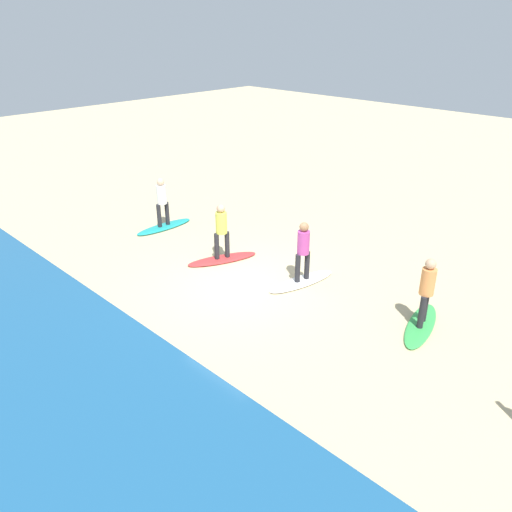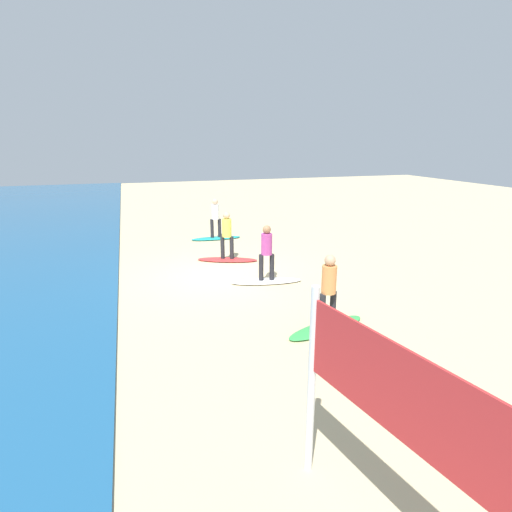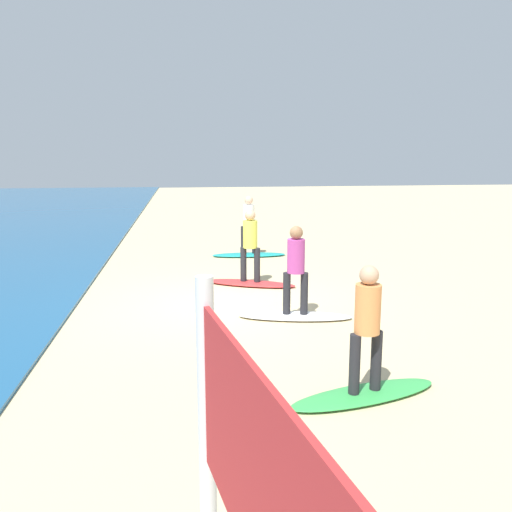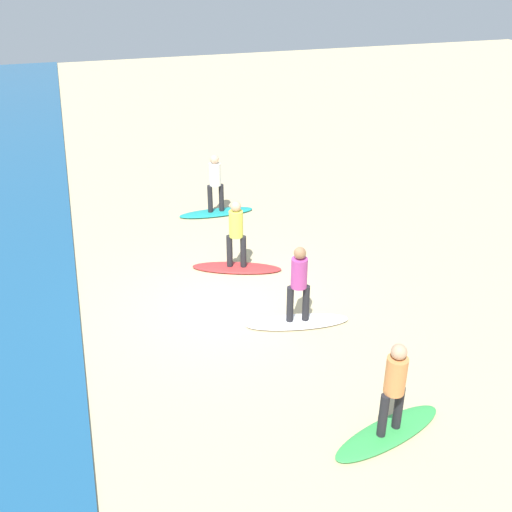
% 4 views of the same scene
% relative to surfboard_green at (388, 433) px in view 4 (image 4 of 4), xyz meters
% --- Properties ---
extents(ground_plane, '(60.00, 60.00, 0.00)m').
position_rel_surfboard_green_xyz_m(ground_plane, '(4.38, 1.46, -0.04)').
color(ground_plane, '#CCB789').
extents(surfboard_green, '(1.12, 2.17, 0.09)m').
position_rel_surfboard_green_xyz_m(surfboard_green, '(0.00, 0.00, 0.00)').
color(surfboard_green, green).
rests_on(surfboard_green, ground).
extents(surfer_green, '(0.32, 0.45, 1.64)m').
position_rel_surfboard_green_xyz_m(surfer_green, '(0.00, 0.00, 0.99)').
color(surfer_green, '#232328').
rests_on(surfer_green, surfboard_green).
extents(surfboard_white, '(0.92, 2.17, 0.09)m').
position_rel_surfboard_green_xyz_m(surfboard_white, '(3.31, 0.28, 0.00)').
color(surfboard_white, white).
rests_on(surfboard_white, ground).
extents(surfer_white, '(0.32, 0.46, 1.64)m').
position_rel_surfboard_green_xyz_m(surfer_white, '(3.31, 0.28, 0.99)').
color(surfer_white, '#232328').
rests_on(surfer_white, surfboard_white).
extents(surfboard_red, '(1.29, 2.16, 0.09)m').
position_rel_surfboard_green_xyz_m(surfboard_red, '(5.84, 0.84, 0.00)').
color(surfboard_red, red).
rests_on(surfboard_red, ground).
extents(surfer_red, '(0.32, 0.44, 1.64)m').
position_rel_surfboard_green_xyz_m(surfer_red, '(5.84, 0.84, 0.99)').
color(surfer_red, '#232328').
rests_on(surfer_red, surfboard_red).
extents(surfboard_teal, '(0.61, 2.11, 0.09)m').
position_rel_surfboard_green_xyz_m(surfboard_teal, '(9.10, 0.54, 0.00)').
color(surfboard_teal, teal).
rests_on(surfboard_teal, ground).
extents(surfer_teal, '(0.32, 0.46, 1.64)m').
position_rel_surfboard_green_xyz_m(surfer_teal, '(9.10, 0.54, 0.99)').
color(surfer_teal, '#232328').
rests_on(surfer_teal, surfboard_teal).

